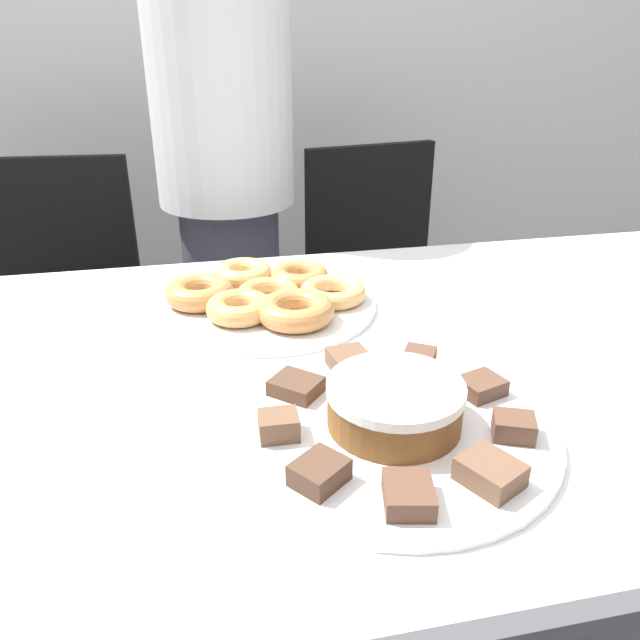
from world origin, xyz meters
TOP-DOWN VIEW (x-y plane):
  - table at (0.00, 0.00)m, footprint 1.91×0.88m
  - person_standing at (-0.06, 0.75)m, footprint 0.32×0.32m
  - office_chair_left at (-0.51, 0.84)m, footprint 0.48×0.48m
  - office_chair_right at (0.39, 0.83)m, footprint 0.51×0.51m
  - plate_cake at (0.06, -0.18)m, footprint 0.38×0.38m
  - plate_donuts at (-0.03, 0.19)m, footprint 0.36×0.36m
  - frosted_cake at (0.06, -0.18)m, footprint 0.16×0.16m
  - lamington_0 at (0.04, -0.31)m, footprint 0.06×0.06m
  - lamington_1 at (0.13, -0.30)m, footprint 0.07×0.08m
  - lamington_2 at (0.19, -0.23)m, footprint 0.06×0.05m
  - lamington_3 at (0.19, -0.14)m, footprint 0.06×0.06m
  - lamington_4 at (0.13, -0.07)m, footprint 0.06×0.06m
  - lamington_5 at (0.05, -0.05)m, footprint 0.06×0.07m
  - lamington_6 at (-0.04, -0.10)m, footprint 0.08×0.08m
  - lamington_7 at (-0.07, -0.18)m, footprint 0.05×0.04m
  - lamington_8 at (-0.04, -0.27)m, footprint 0.07×0.07m
  - donut_0 at (-0.03, 0.19)m, footprint 0.10×0.10m
  - donut_1 at (-0.08, 0.14)m, footprint 0.10×0.10m
  - donut_2 at (-0.00, 0.11)m, footprint 0.12×0.12m
  - donut_3 at (0.07, 0.18)m, footprint 0.11×0.11m
  - donut_4 at (0.03, 0.26)m, footprint 0.10×0.10m
  - donut_5 at (-0.06, 0.29)m, footprint 0.10×0.10m
  - donut_6 at (-0.14, 0.21)m, footprint 0.11×0.11m

SIDE VIEW (x-z plane):
  - office_chair_left at x=-0.51m, z-range -0.03..0.85m
  - office_chair_right at x=0.39m, z-range -0.03..0.85m
  - table at x=0.00m, z-range 0.30..1.05m
  - plate_cake at x=0.06m, z-range 0.75..0.76m
  - plate_donuts at x=-0.03m, z-range 0.75..0.76m
  - lamington_6 at x=-0.04m, z-range 0.76..0.78m
  - lamington_3 at x=0.19m, z-range 0.76..0.78m
  - lamington_0 at x=0.04m, z-range 0.76..0.78m
  - lamington_5 at x=0.05m, z-range 0.76..0.79m
  - lamington_8 at x=-0.04m, z-range 0.76..0.79m
  - lamington_2 at x=0.19m, z-range 0.76..0.79m
  - lamington_1 at x=0.13m, z-range 0.76..0.79m
  - lamington_7 at x=-0.07m, z-range 0.76..0.79m
  - lamington_4 at x=0.13m, z-range 0.76..0.79m
  - donut_0 at x=-0.03m, z-range 0.76..0.79m
  - donut_3 at x=0.07m, z-range 0.76..0.79m
  - donut_4 at x=0.03m, z-range 0.76..0.79m
  - donut_1 at x=-0.08m, z-range 0.76..0.80m
  - donut_5 at x=-0.06m, z-range 0.76..0.80m
  - donut_2 at x=0.00m, z-range 0.76..0.80m
  - donut_6 at x=-0.14m, z-range 0.76..0.80m
  - frosted_cake at x=0.06m, z-range 0.76..0.82m
  - person_standing at x=-0.06m, z-range 0.05..1.64m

